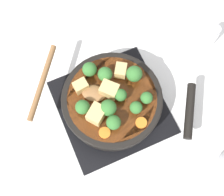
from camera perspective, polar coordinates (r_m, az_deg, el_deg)
name	(u,v)px	position (r m, az deg, el deg)	size (l,w,h in m)	color
ground_plane	(112,107)	(0.95, 0.00, -1.68)	(2.40, 2.40, 0.00)	white
front_burner_grate	(112,106)	(0.94, 0.00, -1.46)	(0.31, 0.31, 0.03)	black
skillet_pan	(113,101)	(0.89, 0.15, -0.57)	(0.38, 0.34, 0.06)	black
wooden_spoon	(65,87)	(0.88, -8.67, 2.04)	(0.24, 0.23, 0.02)	olive
tofu_cube_center_large	(121,71)	(0.88, 1.59, 5.04)	(0.04, 0.03, 0.03)	#DBB770
tofu_cube_near_handle	(81,86)	(0.87, -5.74, 2.20)	(0.04, 0.03, 0.03)	#DBB770
tofu_cube_east_chunk	(97,114)	(0.83, -2.83, -2.95)	(0.05, 0.04, 0.04)	#DBB770
tofu_cube_west_chunk	(109,90)	(0.85, -0.50, 1.51)	(0.05, 0.04, 0.04)	#DBB770
broccoli_floret_near_spoon	(108,108)	(0.83, -0.70, -1.82)	(0.04, 0.04, 0.05)	#709956
broccoli_floret_center_top	(147,98)	(0.85, 6.33, 0.02)	(0.03, 0.03, 0.04)	#709956
broccoli_floret_east_rim	(105,74)	(0.86, -1.29, 4.37)	(0.04, 0.04, 0.05)	#709956
broccoli_floret_west_rim	(82,107)	(0.84, -5.42, -1.66)	(0.04, 0.04, 0.05)	#709956
broccoli_floret_north_edge	(136,108)	(0.84, 4.42, -1.76)	(0.03, 0.03, 0.04)	#709956
broccoli_floret_south_cluster	(134,74)	(0.86, 4.08, 4.41)	(0.05, 0.05, 0.05)	#709956
broccoli_floret_mid_floret	(114,122)	(0.82, 0.28, -4.50)	(0.04, 0.04, 0.05)	#709956
broccoli_floret_small_inner	(121,95)	(0.84, 1.57, 0.54)	(0.03, 0.03, 0.04)	#709956
broccoli_floret_tall_stem	(90,69)	(0.87, -4.13, 5.24)	(0.04, 0.04, 0.05)	#709956
carrot_slice_orange_thin	(141,123)	(0.85, 5.37, -4.51)	(0.03, 0.03, 0.01)	orange
carrot_slice_near_center	(105,133)	(0.84, -1.36, -6.36)	(0.03, 0.03, 0.01)	orange
salt_shaker	(212,36)	(1.05, 17.76, 10.74)	(0.04, 0.04, 0.09)	white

